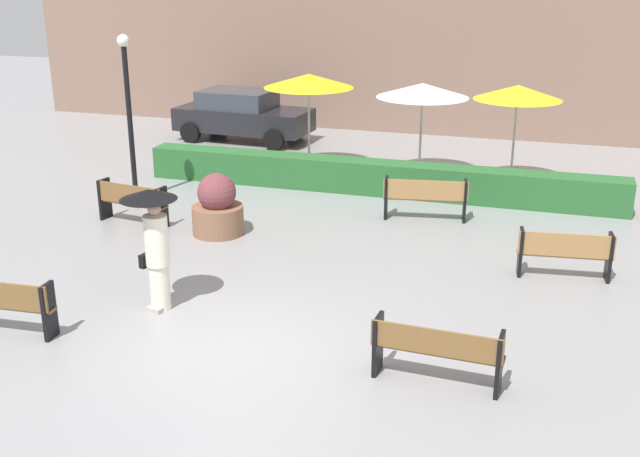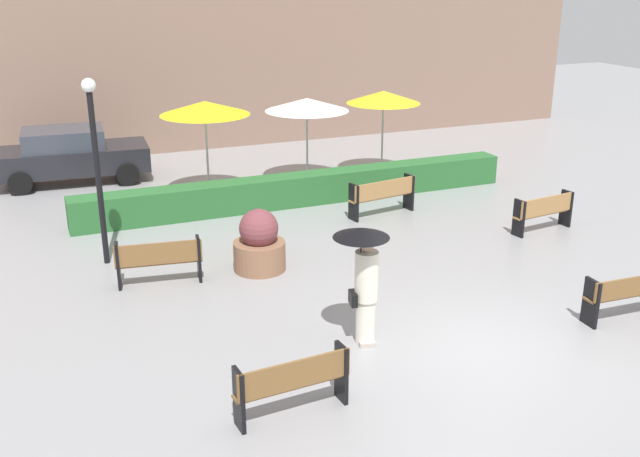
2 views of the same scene
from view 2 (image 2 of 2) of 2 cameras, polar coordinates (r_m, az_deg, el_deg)
ground_plane at (r=12.19m, az=12.58°, el=-9.20°), size 60.00×60.00×0.00m
bench_far_left at (r=14.35m, az=-12.54°, el=-2.38°), size 1.68×0.59×0.89m
bench_far_right at (r=17.69m, az=17.21°, el=1.36°), size 1.66×0.53×0.87m
bench_near_right at (r=13.76m, az=23.25°, el=-4.62°), size 1.77×0.45×0.84m
bench_near_left at (r=10.04m, az=-2.14°, el=-11.94°), size 1.67×0.43×0.88m
bench_back_row at (r=18.10m, az=4.97°, el=2.69°), size 1.85×0.65×0.92m
pedestrian_with_umbrella at (r=11.58m, az=3.49°, el=-3.38°), size 0.90×0.90×2.01m
planter_pot at (r=14.75m, az=-4.80°, el=-1.23°), size 1.06×1.06×1.29m
lamp_post at (r=15.18m, az=-17.21°, el=5.69°), size 0.28×0.28×3.84m
patio_umbrella_yellow at (r=19.19m, az=-9.04°, el=9.32°), size 2.33×2.33×2.62m
patio_umbrella_white at (r=20.30m, az=-1.03°, el=9.71°), size 2.33×2.33×2.48m
patio_umbrella_yellow_far at (r=21.17m, az=5.01°, el=10.24°), size 2.13×2.13×2.55m
hedge_strip at (r=19.01m, az=-1.43°, el=3.12°), size 11.72×0.70×0.79m
parked_car at (r=22.08m, az=-19.00°, el=5.52°), size 4.30×2.18×1.57m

